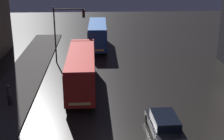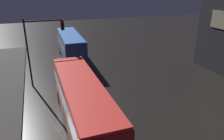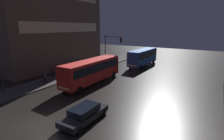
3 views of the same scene
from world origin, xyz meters
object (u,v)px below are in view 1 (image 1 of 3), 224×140
(bus_near, at_px, (81,67))
(traffic_light_main, at_px, (65,25))
(pedestrian_near, at_px, (9,93))
(bus_far, at_px, (98,33))
(car_taxi, at_px, (165,125))

(bus_near, relative_size, traffic_light_main, 1.69)
(bus_near, bearing_deg, pedestrian_near, 32.52)
(bus_far, height_order, pedestrian_near, bus_far)
(bus_near, height_order, bus_far, bus_near)
(traffic_light_main, bearing_deg, pedestrian_near, -107.10)
(bus_near, relative_size, car_taxi, 2.32)
(traffic_light_main, bearing_deg, bus_near, -76.14)
(bus_near, xyz_separation_m, pedestrian_near, (-5.64, -3.62, -0.90))
(bus_near, distance_m, pedestrian_near, 6.76)
(bus_far, height_order, traffic_light_main, traffic_light_main)
(car_taxi, height_order, pedestrian_near, pedestrian_near)
(bus_far, relative_size, car_taxi, 2.10)
(bus_near, xyz_separation_m, traffic_light_main, (-2.02, 8.17, 2.28))
(bus_far, height_order, car_taxi, bus_far)
(pedestrian_near, bearing_deg, car_taxi, -41.47)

